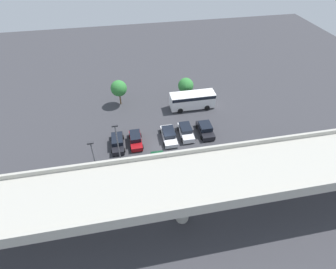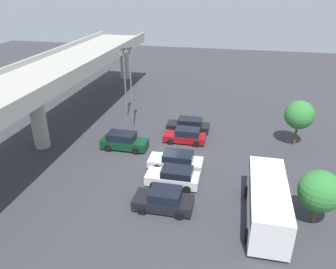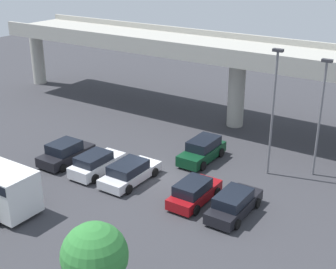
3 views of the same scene
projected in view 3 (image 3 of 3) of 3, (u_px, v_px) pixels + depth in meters
ground_plane at (156, 177)px, 33.24m from camera, size 110.79×110.79×0.00m
highway_overpass at (238, 57)px, 40.54m from camera, size 53.20×7.19×7.71m
parked_car_0 at (66, 153)px, 35.32m from camera, size 2.23×4.40×1.64m
parked_car_1 at (96, 163)px, 33.61m from camera, size 2.09×4.35×1.57m
parked_car_2 at (130, 172)px, 32.42m from camera, size 2.23×4.85×1.47m
parked_car_3 at (202, 150)px, 35.61m from camera, size 2.07×4.62×1.71m
parked_car_4 at (194, 192)px, 29.76m from camera, size 1.99×4.30×1.52m
parked_car_5 at (234, 204)px, 28.43m from camera, size 2.02×4.67×1.51m
lamp_post_near_aisle at (273, 105)px, 31.85m from camera, size 0.70×0.35×9.07m
lamp_post_mid_lot at (321, 110)px, 31.83m from camera, size 0.70×0.35×8.42m
tree_front_centre at (95, 256)px, 19.41m from camera, size 2.86×2.86×4.76m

